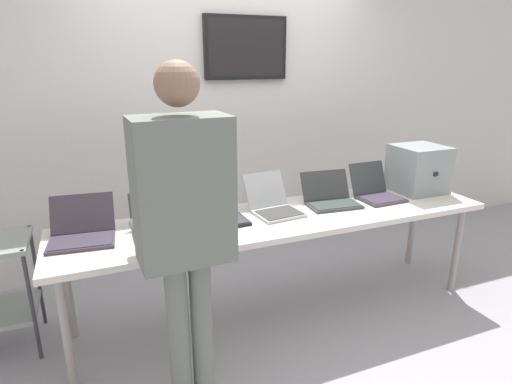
{
  "coord_description": "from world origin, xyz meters",
  "views": [
    {
      "loc": [
        -1.2,
        -2.47,
        1.79
      ],
      "look_at": [
        -0.14,
        0.14,
        0.9
      ],
      "focal_mm": 29.57,
      "sensor_mm": 36.0,
      "label": 1
    }
  ],
  "objects_px": {
    "person": "(184,215)",
    "laptop_station_5": "(376,191)",
    "workbench": "(282,222)",
    "laptop_station_3": "(273,204)",
    "laptop_station_2": "(220,212)",
    "laptop_station_4": "(330,197)",
    "laptop_station_1": "(156,223)",
    "equipment_box": "(418,169)",
    "laptop_station_0": "(82,231)"
  },
  "relations": [
    {
      "from": "laptop_station_4",
      "to": "laptop_station_3",
      "type": "bearing_deg",
      "value": 179.24
    },
    {
      "from": "person",
      "to": "laptop_station_4",
      "type": "bearing_deg",
      "value": 29.37
    },
    {
      "from": "laptop_station_3",
      "to": "laptop_station_1",
      "type": "bearing_deg",
      "value": -177.63
    },
    {
      "from": "laptop_station_3",
      "to": "laptop_station_4",
      "type": "bearing_deg",
      "value": -0.76
    },
    {
      "from": "person",
      "to": "laptop_station_5",
      "type": "bearing_deg",
      "value": 22.87
    },
    {
      "from": "laptop_station_1",
      "to": "laptop_station_2",
      "type": "bearing_deg",
      "value": 3.32
    },
    {
      "from": "laptop_station_0",
      "to": "laptop_station_2",
      "type": "xyz_separation_m",
      "value": [
        0.86,
        -0.01,
        0.0
      ]
    },
    {
      "from": "equipment_box",
      "to": "laptop_station_3",
      "type": "distance_m",
      "value": 1.31
    },
    {
      "from": "laptop_station_1",
      "to": "laptop_station_5",
      "type": "bearing_deg",
      "value": 0.76
    },
    {
      "from": "laptop_station_4",
      "to": "workbench",
      "type": "bearing_deg",
      "value": -169.15
    },
    {
      "from": "laptop_station_4",
      "to": "laptop_station_5",
      "type": "xyz_separation_m",
      "value": [
        0.41,
        -0.01,
        0.01
      ]
    },
    {
      "from": "laptop_station_0",
      "to": "laptop_station_3",
      "type": "relative_size",
      "value": 0.98
    },
    {
      "from": "laptop_station_1",
      "to": "laptop_station_5",
      "type": "height_order",
      "value": "laptop_station_5"
    },
    {
      "from": "laptop_station_2",
      "to": "laptop_station_4",
      "type": "distance_m",
      "value": 0.87
    },
    {
      "from": "laptop_station_1",
      "to": "laptop_station_2",
      "type": "height_order",
      "value": "laptop_station_2"
    },
    {
      "from": "person",
      "to": "laptop_station_0",
      "type": "bearing_deg",
      "value": 123.54
    },
    {
      "from": "laptop_station_5",
      "to": "laptop_station_2",
      "type": "bearing_deg",
      "value": 179.91
    },
    {
      "from": "laptop_station_0",
      "to": "person",
      "type": "distance_m",
      "value": 0.9
    },
    {
      "from": "workbench",
      "to": "person",
      "type": "distance_m",
      "value": 1.09
    },
    {
      "from": "workbench",
      "to": "equipment_box",
      "type": "distance_m",
      "value": 1.3
    },
    {
      "from": "equipment_box",
      "to": "laptop_station_2",
      "type": "height_order",
      "value": "equipment_box"
    },
    {
      "from": "workbench",
      "to": "laptop_station_3",
      "type": "relative_size",
      "value": 7.3
    },
    {
      "from": "laptop_station_0",
      "to": "person",
      "type": "xyz_separation_m",
      "value": [
        0.47,
        -0.71,
        0.28
      ]
    },
    {
      "from": "laptop_station_2",
      "to": "person",
      "type": "xyz_separation_m",
      "value": [
        -0.39,
        -0.7,
        0.28
      ]
    },
    {
      "from": "laptop_station_5",
      "to": "person",
      "type": "distance_m",
      "value": 1.83
    },
    {
      "from": "laptop_station_1",
      "to": "equipment_box",
      "type": "bearing_deg",
      "value": 1.37
    },
    {
      "from": "laptop_station_0",
      "to": "person",
      "type": "height_order",
      "value": "person"
    },
    {
      "from": "laptop_station_4",
      "to": "laptop_station_0",
      "type": "bearing_deg",
      "value": 179.89
    },
    {
      "from": "workbench",
      "to": "laptop_station_3",
      "type": "distance_m",
      "value": 0.14
    },
    {
      "from": "workbench",
      "to": "laptop_station_2",
      "type": "xyz_separation_m",
      "value": [
        -0.42,
        0.08,
        0.11
      ]
    },
    {
      "from": "laptop_station_1",
      "to": "laptop_station_5",
      "type": "distance_m",
      "value": 1.7
    },
    {
      "from": "laptop_station_0",
      "to": "laptop_station_3",
      "type": "distance_m",
      "value": 1.26
    },
    {
      "from": "laptop_station_3",
      "to": "workbench",
      "type": "bearing_deg",
      "value": -75.67
    },
    {
      "from": "laptop_station_5",
      "to": "person",
      "type": "relative_size",
      "value": 0.2
    },
    {
      "from": "laptop_station_3",
      "to": "person",
      "type": "distance_m",
      "value": 1.1
    },
    {
      "from": "laptop_station_0",
      "to": "laptop_station_3",
      "type": "xyz_separation_m",
      "value": [
        1.26,
        0.0,
        0.0
      ]
    },
    {
      "from": "laptop_station_1",
      "to": "laptop_station_2",
      "type": "distance_m",
      "value": 0.43
    },
    {
      "from": "laptop_station_1",
      "to": "person",
      "type": "xyz_separation_m",
      "value": [
        0.04,
        -0.68,
        0.28
      ]
    },
    {
      "from": "equipment_box",
      "to": "person",
      "type": "distance_m",
      "value": 2.22
    },
    {
      "from": "laptop_station_2",
      "to": "laptop_station_3",
      "type": "xyz_separation_m",
      "value": [
        0.4,
        0.01,
        0.0
      ]
    },
    {
      "from": "workbench",
      "to": "laptop_station_5",
      "type": "xyz_separation_m",
      "value": [
        0.85,
        0.08,
        0.11
      ]
    },
    {
      "from": "equipment_box",
      "to": "laptop_station_4",
      "type": "distance_m",
      "value": 0.85
    },
    {
      "from": "laptop_station_2",
      "to": "laptop_station_4",
      "type": "bearing_deg",
      "value": 0.22
    },
    {
      "from": "equipment_box",
      "to": "laptop_station_5",
      "type": "xyz_separation_m",
      "value": [
        -0.43,
        -0.03,
        -0.13
      ]
    },
    {
      "from": "equipment_box",
      "to": "laptop_station_4",
      "type": "xyz_separation_m",
      "value": [
        -0.84,
        -0.02,
        -0.13
      ]
    },
    {
      "from": "laptop_station_3",
      "to": "equipment_box",
      "type": "bearing_deg",
      "value": 0.74
    },
    {
      "from": "equipment_box",
      "to": "laptop_station_2",
      "type": "bearing_deg",
      "value": -179.11
    },
    {
      "from": "laptop_station_2",
      "to": "equipment_box",
      "type": "bearing_deg",
      "value": 0.89
    },
    {
      "from": "laptop_station_0",
      "to": "laptop_station_4",
      "type": "distance_m",
      "value": 1.73
    },
    {
      "from": "workbench",
      "to": "laptop_station_1",
      "type": "height_order",
      "value": "laptop_station_1"
    }
  ]
}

